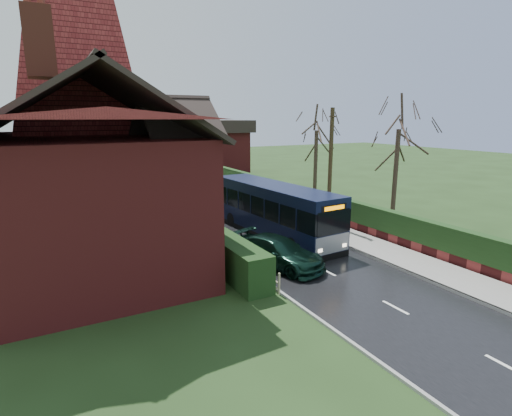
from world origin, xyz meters
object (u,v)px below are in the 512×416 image
brick_house (93,170)px  bus (274,211)px  car_green (278,252)px  bus_stop_sign (290,197)px  telegraph_pole (330,168)px  car_silver (198,214)px

brick_house → bus: bearing=-4.6°
car_green → bus_stop_sign: bus_stop_sign is taller
car_green → telegraph_pole: bearing=14.8°
brick_house → bus: brick_house is taller
car_silver → car_green: bearing=-95.4°
brick_house → car_green: brick_house is taller
bus → car_silver: size_ratio=2.69×
car_green → telegraph_pole: 8.31m
brick_house → bus_stop_sign: brick_house is taller
brick_house → car_silver: 8.46m
car_silver → bus_stop_sign: bearing=-34.8°
car_green → bus: bearing=41.6°
bus → car_green: 5.03m
car_silver → bus_stop_sign: size_ratio=1.43×
bus → bus_stop_sign: size_ratio=3.85×
brick_house → bus: size_ratio=1.44×
bus_stop_sign → brick_house: bearing=-170.8°
bus → car_silver: 5.54m
brick_house → bus: 9.99m
bus → car_green: bearing=-123.2°
brick_house → car_green: size_ratio=3.06×
bus → telegraph_pole: 4.58m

